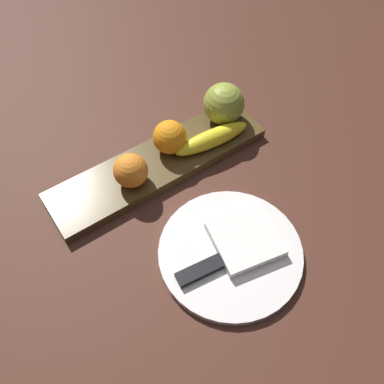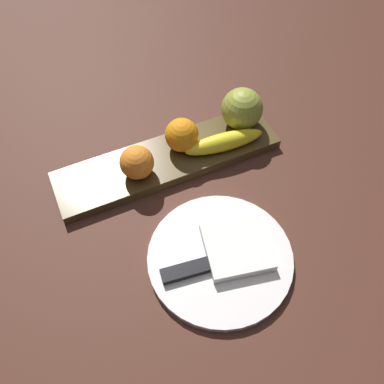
% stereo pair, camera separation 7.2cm
% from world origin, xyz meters
% --- Properties ---
extents(ground_plane, '(2.40, 2.40, 0.00)m').
position_xyz_m(ground_plane, '(0.00, 0.00, 0.00)').
color(ground_plane, '#4B271C').
extents(fruit_tray, '(0.44, 0.11, 0.02)m').
position_xyz_m(fruit_tray, '(0.03, -0.01, 0.01)').
color(fruit_tray, '#503F1F').
rests_on(fruit_tray, ground_plane).
extents(apple, '(0.08, 0.08, 0.08)m').
position_xyz_m(apple, '(0.20, 0.01, 0.06)').
color(apple, '#94A038').
rests_on(apple, fruit_tray).
extents(banana, '(0.16, 0.05, 0.03)m').
position_xyz_m(banana, '(0.14, -0.04, 0.04)').
color(banana, yellow).
rests_on(banana, fruit_tray).
extents(orange_near_apple, '(0.06, 0.06, 0.06)m').
position_xyz_m(orange_near_apple, '(0.07, -0.00, 0.05)').
color(orange_near_apple, orange).
rests_on(orange_near_apple, fruit_tray).
extents(orange_near_banana, '(0.06, 0.06, 0.06)m').
position_xyz_m(orange_near_banana, '(-0.03, -0.03, 0.05)').
color(orange_near_banana, orange).
rests_on(orange_near_banana, fruit_tray).
extents(dinner_plate, '(0.24, 0.24, 0.01)m').
position_xyz_m(dinner_plate, '(0.03, -0.24, 0.01)').
color(dinner_plate, white).
rests_on(dinner_plate, ground_plane).
extents(folded_napkin, '(0.12, 0.12, 0.02)m').
position_xyz_m(folded_napkin, '(0.06, -0.24, 0.02)').
color(folded_napkin, white).
rests_on(folded_napkin, dinner_plate).
extents(knife, '(0.18, 0.05, 0.01)m').
position_xyz_m(knife, '(-0.01, -0.24, 0.02)').
color(knife, silver).
rests_on(knife, dinner_plate).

